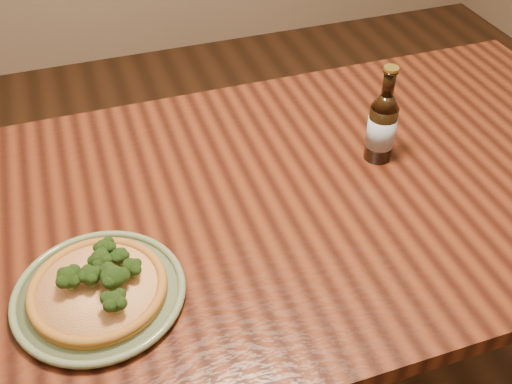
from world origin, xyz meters
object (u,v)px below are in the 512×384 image
object	(u,v)px
table	(304,220)
plate	(99,294)
pizza	(99,286)
beer_bottle	(382,126)

from	to	relation	value
table	plate	size ratio (longest dim) A/B	5.28
table	pizza	distance (m)	0.49
plate	beer_bottle	size ratio (longest dim) A/B	1.33
table	plate	bearing A→B (deg)	-161.31
pizza	table	bearing A→B (deg)	18.68
plate	pizza	distance (m)	0.02
table	beer_bottle	xyz separation A→B (m)	(0.19, 0.05, 0.18)
plate	beer_bottle	distance (m)	0.68
plate	beer_bottle	bearing A→B (deg)	17.52
table	plate	xyz separation A→B (m)	(-0.46, -0.15, 0.10)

